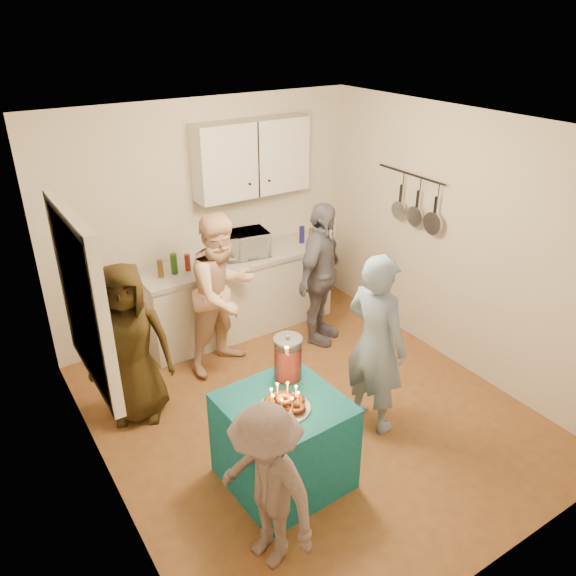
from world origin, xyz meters
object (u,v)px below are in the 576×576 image
party_table (284,442)px  child_near_left (267,488)px  punch_jar (288,359)px  woman_back_right (320,275)px  woman_back_left (130,344)px  woman_back_center (223,293)px  man_birthday (376,344)px  microwave (244,244)px  counter (239,296)px

party_table → child_near_left: (-0.47, -0.54, 0.25)m
party_table → punch_jar: punch_jar is taller
woman_back_right → party_table: bearing=-165.0°
party_table → woman_back_left: (-0.70, 1.41, 0.38)m
punch_jar → woman_back_left: (-0.90, 1.16, -0.17)m
woman_back_center → party_table: bearing=-118.5°
man_birthday → woman_back_center: 1.69m
man_birthday → child_near_left: bearing=104.2°
punch_jar → woman_back_center: (0.17, 1.46, -0.09)m
woman_back_left → woman_back_center: (1.07, 0.30, 0.08)m
child_near_left → woman_back_center: bearing=146.7°
woman_back_right → microwave: bearing=96.0°
woman_back_right → child_near_left: 2.89m
woman_back_left → child_near_left: bearing=-58.8°
man_birthday → punch_jar: bearing=73.2°
microwave → woman_back_right: woman_back_right is taller
man_birthday → woman_back_left: man_birthday is taller
counter → punch_jar: 2.18m
woman_back_left → woman_back_center: bearing=40.3°
woman_back_left → woman_back_right: bearing=29.0°
woman_back_left → woman_back_right: (2.17, 0.17, 0.05)m
microwave → party_table: microwave is taller
microwave → woman_back_right: (0.55, -0.70, -0.25)m
punch_jar → counter: bearing=72.6°
microwave → punch_jar: bearing=-101.6°
party_table → man_birthday: 1.14m
party_table → woman_back_center: bearing=77.8°
counter → party_table: counter is taller
counter → woman_back_right: bearing=-47.5°
man_birthday → woman_back_right: bearing=-28.2°
man_birthday → woman_back_left: bearing=43.3°
man_birthday → woman_back_center: (-0.67, 1.55, 0.01)m
counter → man_birthday: bearing=-84.6°
microwave → child_near_left: child_near_left is taller
woman_back_center → woman_back_right: size_ratio=1.04×
man_birthday → woman_back_center: size_ratio=0.99×
man_birthday → party_table: bearing=88.2°
microwave → party_table: (-0.93, -2.28, -0.67)m
child_near_left → counter: bearing=142.3°
microwave → woman_back_right: bearing=-43.7°
man_birthday → woman_back_right: 1.48m
counter → woman_back_center: woman_back_center is taller
woman_back_center → child_near_left: woman_back_center is taller
woman_back_right → child_near_left: size_ratio=1.28×
counter → child_near_left: (-1.31, -2.82, 0.20)m
punch_jar → woman_back_right: (1.27, 1.33, -0.12)m
woman_back_left → woman_back_right: woman_back_right is taller
counter → woman_back_left: (-1.54, -0.86, 0.33)m
party_table → punch_jar: bearing=51.5°
punch_jar → woman_back_left: size_ratio=0.22×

